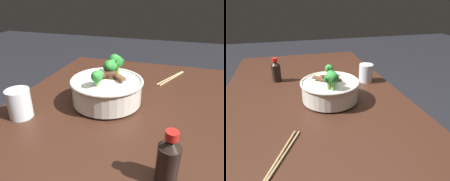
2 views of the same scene
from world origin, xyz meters
TOP-DOWN VIEW (x-y plane):
  - dining_table at (0.00, 0.00)m, footprint 1.32×0.84m
  - rice_bowl at (-0.15, -0.07)m, footprint 0.26×0.26m
  - drinking_glass at (0.02, -0.30)m, footprint 0.07×0.07m
  - chopsticks_pair at (-0.46, 0.14)m, footprint 0.21×0.12m
  - soy_sauce_bottle at (0.15, 0.16)m, footprint 0.05×0.05m

SIDE VIEW (x-z plane):
  - dining_table at x=0.00m, z-range 0.26..1.03m
  - chopsticks_pair at x=-0.46m, z-range 0.77..0.77m
  - drinking_glass at x=0.02m, z-range 0.76..0.85m
  - soy_sauce_bottle at x=0.15m, z-range 0.76..0.89m
  - rice_bowl at x=-0.15m, z-range 0.75..0.91m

